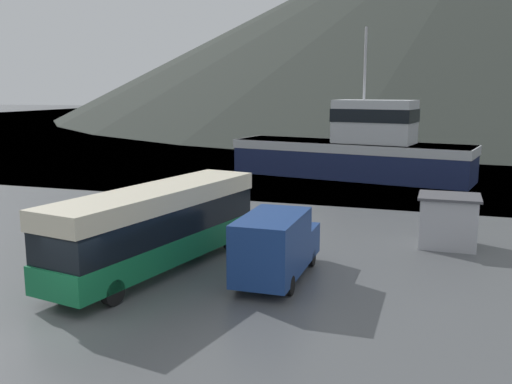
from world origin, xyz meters
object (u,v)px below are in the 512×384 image
tour_bus (158,224)px  storage_bin (70,233)px  fishing_boat (355,149)px  delivery_van (276,245)px  dock_kiosk (448,221)px  small_boat (289,152)px

tour_bus → storage_bin: 5.94m
fishing_boat → delivery_van: bearing=-167.4°
fishing_boat → dock_kiosk: bearing=-149.2°
delivery_van → fishing_boat: size_ratio=0.29×
delivery_van → storage_bin: delivery_van is taller
storage_bin → dock_kiosk: 17.30m
storage_bin → fishing_boat: bearing=69.4°
storage_bin → small_boat: 37.10m
fishing_boat → dock_kiosk: fishing_boat is taller
fishing_boat → small_boat: size_ratio=3.73×
tour_bus → dock_kiosk: tour_bus is taller
storage_bin → small_boat: storage_bin is taller
fishing_boat → small_boat: (-8.89, 12.42, -1.80)m
delivery_van → dock_kiosk: delivery_van is taller
delivery_van → fishing_boat: fishing_boat is taller
tour_bus → storage_bin: bearing=172.6°
dock_kiosk → small_boat: size_ratio=0.51×
dock_kiosk → small_boat: dock_kiosk is taller
storage_bin → small_boat: size_ratio=0.27×
tour_bus → small_boat: tour_bus is taller
fishing_boat → tour_bus: bearing=-177.6°
fishing_boat → storage_bin: bearing=169.9°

